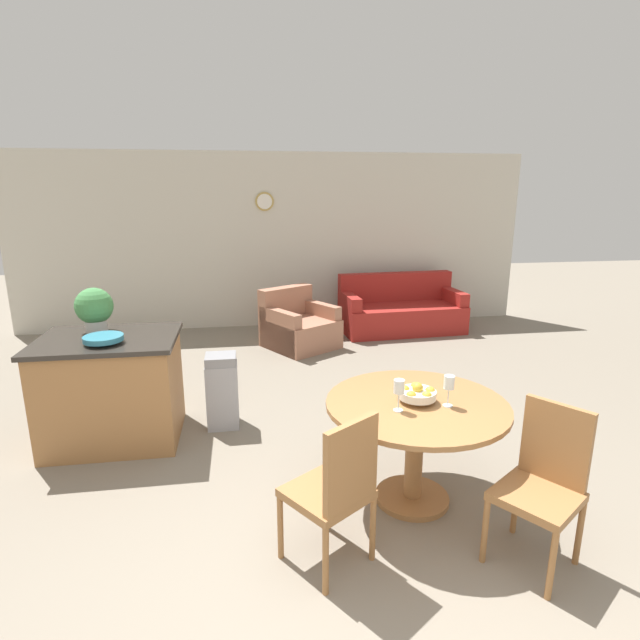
% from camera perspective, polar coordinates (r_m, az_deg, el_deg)
% --- Properties ---
extents(wall_back, '(8.00, 0.09, 2.70)m').
position_cam_1_polar(wall_back, '(7.96, -5.04, 8.95)').
color(wall_back, beige).
rests_on(wall_back, ground_plane).
extents(dining_table, '(1.23, 1.23, 0.75)m').
position_cam_1_polar(dining_table, '(3.53, 10.88, -11.70)').
color(dining_table, '#9E6B3D').
rests_on(dining_table, ground_plane).
extents(dining_chair_near_left, '(0.58, 0.58, 0.95)m').
position_cam_1_polar(dining_chair_near_left, '(2.95, 1.86, -18.44)').
color(dining_chair_near_left, '#9E6B3D').
rests_on(dining_chair_near_left, ground_plane).
extents(dining_chair_near_right, '(0.58, 0.58, 0.95)m').
position_cam_1_polar(dining_chair_near_right, '(3.27, 24.21, -16.20)').
color(dining_chair_near_right, '#9E6B3D').
rests_on(dining_chair_near_right, ground_plane).
extents(fruit_bowl, '(0.25, 0.25, 0.14)m').
position_cam_1_polar(fruit_bowl, '(3.43, 11.07, -8.24)').
color(fruit_bowl, silver).
rests_on(fruit_bowl, dining_table).
extents(wine_glass_left, '(0.07, 0.07, 0.21)m').
position_cam_1_polar(wine_glass_left, '(3.25, 9.03, -7.68)').
color(wine_glass_left, silver).
rests_on(wine_glass_left, dining_table).
extents(wine_glass_right, '(0.07, 0.07, 0.21)m').
position_cam_1_polar(wine_glass_right, '(3.38, 14.54, -7.06)').
color(wine_glass_right, silver).
rests_on(wine_glass_right, dining_table).
extents(kitchen_island, '(1.14, 0.88, 0.93)m').
position_cam_1_polar(kitchen_island, '(4.70, -22.61, -7.28)').
color(kitchen_island, '#9E6B3D').
rests_on(kitchen_island, ground_plane).
extents(teal_bowl, '(0.31, 0.31, 0.07)m').
position_cam_1_polar(teal_bowl, '(4.37, -23.52, -1.95)').
color(teal_bowl, teal).
rests_on(teal_bowl, kitchen_island).
extents(potted_plant, '(0.32, 0.32, 0.39)m').
position_cam_1_polar(potted_plant, '(4.73, -24.39, 1.26)').
color(potted_plant, beige).
rests_on(potted_plant, kitchen_island).
extents(trash_bin, '(0.28, 0.27, 0.69)m').
position_cam_1_polar(trash_bin, '(4.71, -11.10, -7.98)').
color(trash_bin, '#9E9EA3').
rests_on(trash_bin, ground_plane).
extents(couch, '(1.88, 0.96, 0.87)m').
position_cam_1_polar(couch, '(7.86, 9.20, 0.92)').
color(couch, maroon).
rests_on(couch, ground_plane).
extents(armchair, '(1.16, 1.17, 0.81)m').
position_cam_1_polar(armchair, '(6.96, -2.47, -0.83)').
color(armchair, '#A87056').
rests_on(armchair, ground_plane).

